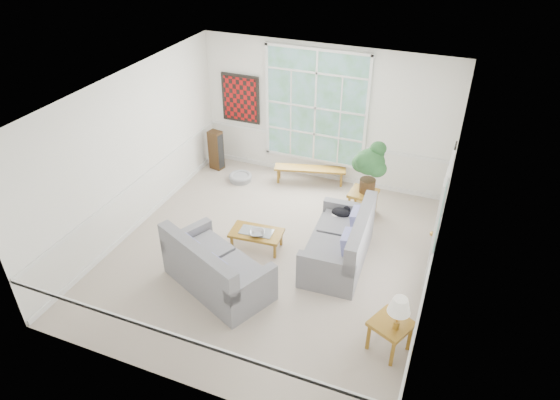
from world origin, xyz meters
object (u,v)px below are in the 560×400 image
(side_table, at_px, (389,336))
(loveseat_right, at_px, (338,238))
(coffee_table, at_px, (257,239))
(loveseat_front, at_px, (218,262))
(end_table, at_px, (362,203))

(side_table, bearing_deg, loveseat_right, 127.13)
(loveseat_right, bearing_deg, coffee_table, -175.77)
(loveseat_front, relative_size, side_table, 3.52)
(end_table, bearing_deg, coffee_table, -130.68)
(coffee_table, relative_size, end_table, 1.78)
(loveseat_right, bearing_deg, end_table, 85.17)
(loveseat_right, height_order, coffee_table, loveseat_right)
(coffee_table, xyz_separation_m, side_table, (2.71, -1.46, 0.09))
(loveseat_right, xyz_separation_m, coffee_table, (-1.47, -0.18, -0.32))
(side_table, bearing_deg, loveseat_front, 174.12)
(loveseat_right, relative_size, coffee_table, 1.96)
(loveseat_front, bearing_deg, coffee_table, 106.55)
(coffee_table, relative_size, side_table, 1.79)
(end_table, bearing_deg, loveseat_front, -119.88)
(loveseat_right, height_order, end_table, loveseat_right)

